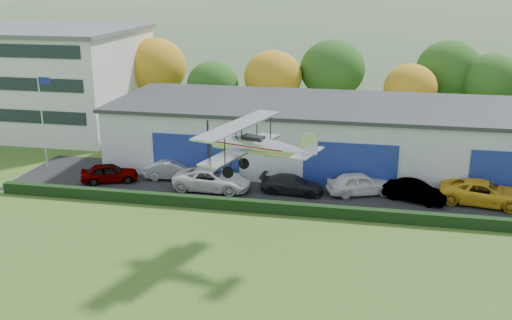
% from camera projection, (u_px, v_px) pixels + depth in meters
% --- Properties ---
extents(apron, '(48.00, 9.00, 0.05)m').
position_uv_depth(apron, '(321.00, 191.00, 44.17)').
color(apron, black).
rests_on(apron, ground).
extents(hedge, '(46.00, 0.60, 0.80)m').
position_uv_depth(hedge, '(314.00, 210.00, 39.57)').
color(hedge, black).
rests_on(hedge, ground).
extents(hangar, '(40.60, 12.60, 5.30)m').
position_uv_depth(hangar, '(354.00, 135.00, 49.53)').
color(hangar, '#B2B7BC').
rests_on(hangar, ground).
extents(office_block, '(20.60, 15.60, 10.40)m').
position_uv_depth(office_block, '(38.00, 78.00, 61.61)').
color(office_block, silver).
rests_on(office_block, ground).
extents(flagpole, '(1.05, 0.10, 8.00)m').
position_uv_depth(flagpole, '(43.00, 113.00, 48.03)').
color(flagpole, silver).
rests_on(flagpole, ground).
extents(tree_belt, '(75.70, 13.22, 10.12)m').
position_uv_depth(tree_belt, '(320.00, 75.00, 61.27)').
color(tree_belt, '#3D2614').
rests_on(tree_belt, ground).
extents(distant_hills, '(430.00, 196.00, 56.00)m').
position_uv_depth(distant_hills, '(334.00, 85.00, 160.79)').
color(distant_hills, '#4C6642').
rests_on(distant_hills, ground).
extents(car_0, '(4.65, 3.25, 1.47)m').
position_uv_depth(car_0, '(109.00, 173.00, 45.92)').
color(car_0, gray).
rests_on(car_0, apron).
extents(car_1, '(4.70, 2.09, 1.50)m').
position_uv_depth(car_1, '(174.00, 170.00, 46.58)').
color(car_1, silver).
rests_on(car_1, apron).
extents(car_2, '(5.84, 2.79, 1.61)m').
position_uv_depth(car_2, '(212.00, 180.00, 44.18)').
color(car_2, silver).
rests_on(car_2, apron).
extents(car_3, '(4.78, 2.19, 1.35)m').
position_uv_depth(car_3, '(292.00, 184.00, 43.54)').
color(car_3, black).
rests_on(car_3, apron).
extents(car_4, '(5.21, 3.51, 1.65)m').
position_uv_depth(car_4, '(360.00, 184.00, 43.28)').
color(car_4, silver).
rests_on(car_4, apron).
extents(car_5, '(4.66, 3.04, 1.45)m').
position_uv_depth(car_5, '(415.00, 191.00, 41.97)').
color(car_5, gray).
rests_on(car_5, apron).
extents(car_6, '(6.37, 3.73, 1.66)m').
position_uv_depth(car_6, '(484.00, 193.00, 41.40)').
color(car_6, gold).
rests_on(car_6, apron).
extents(biplane, '(7.10, 8.04, 3.01)m').
position_uv_depth(biplane, '(255.00, 144.00, 33.62)').
color(biplane, silver).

